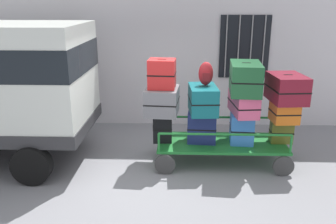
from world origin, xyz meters
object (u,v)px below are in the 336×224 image
(suitcase_left_middle, at_px, (162,101))
(suitcase_left_top, at_px, (162,74))
(suitcase_center_middle, at_px, (243,103))
(suitcase_left_bottom, at_px, (162,128))
(suitcase_midright_bottom, at_px, (281,131))
(suitcase_midleft_bottom, at_px, (202,127))
(backpack, at_px, (206,74))
(suitcase_midleft_middle, at_px, (203,99))
(suitcase_midright_top, at_px, (287,88))
(suitcase_center_top, at_px, (245,78))
(luggage_cart, at_px, (221,145))
(suitcase_center_bottom, at_px, (242,127))
(suitcase_midright_middle, at_px, (284,112))

(suitcase_left_middle, height_order, suitcase_left_top, suitcase_left_top)
(suitcase_left_top, distance_m, suitcase_center_middle, 1.64)
(suitcase_left_bottom, relative_size, suitcase_midright_bottom, 1.29)
(suitcase_midleft_bottom, bearing_deg, backpack, 5.43)
(suitcase_midleft_middle, bearing_deg, suitcase_midright_top, 0.50)
(suitcase_midleft_middle, height_order, backpack, backpack)
(suitcase_midright_top, bearing_deg, suitcase_left_middle, 179.43)
(suitcase_left_middle, bearing_deg, suitcase_left_top, -90.00)
(suitcase_midleft_middle, height_order, suitcase_center_top, suitcase_center_top)
(suitcase_center_middle, relative_size, suitcase_center_top, 0.92)
(suitcase_left_middle, xyz_separation_m, suitcase_midleft_middle, (0.77, -0.04, 0.04))
(luggage_cart, bearing_deg, backpack, 175.33)
(suitcase_midleft_middle, distance_m, suitcase_midright_top, 1.56)
(suitcase_center_top, distance_m, suitcase_midright_top, 0.79)
(suitcase_center_bottom, relative_size, backpack, 1.36)
(suitcase_left_middle, height_order, suitcase_midleft_middle, suitcase_midleft_middle)
(backpack, bearing_deg, suitcase_midleft_middle, -124.45)
(suitcase_midleft_middle, relative_size, suitcase_midright_middle, 1.61)
(backpack, bearing_deg, luggage_cart, -4.67)
(suitcase_left_middle, distance_m, suitcase_center_top, 1.61)
(suitcase_left_bottom, relative_size, suitcase_left_top, 1.05)
(suitcase_left_top, bearing_deg, suitcase_center_middle, 1.45)
(suitcase_center_bottom, xyz_separation_m, backpack, (-0.73, -0.01, 1.06))
(luggage_cart, distance_m, suitcase_center_bottom, 0.53)
(suitcase_left_bottom, relative_size, suitcase_midleft_bottom, 0.94)
(luggage_cart, height_order, suitcase_left_middle, suitcase_left_middle)
(luggage_cart, xyz_separation_m, backpack, (-0.34, 0.03, 1.42))
(luggage_cart, relative_size, suitcase_left_top, 4.67)
(suitcase_left_bottom, distance_m, suitcase_left_top, 1.07)
(suitcase_center_middle, height_order, suitcase_midright_top, suitcase_midright_top)
(suitcase_left_top, relative_size, suitcase_midleft_bottom, 0.89)
(suitcase_midleft_middle, xyz_separation_m, suitcase_center_middle, (0.77, 0.05, -0.08))
(suitcase_left_top, xyz_separation_m, suitcase_center_middle, (1.54, 0.04, -0.57))
(suitcase_center_middle, distance_m, backpack, 0.92)
(suitcase_left_top, height_order, suitcase_center_bottom, suitcase_left_top)
(suitcase_midleft_middle, bearing_deg, suitcase_left_bottom, 179.07)
(suitcase_left_top, relative_size, backpack, 1.24)
(suitcase_center_top, bearing_deg, suitcase_midright_middle, -2.04)
(suitcase_left_top, relative_size, suitcase_midright_middle, 1.07)
(luggage_cart, height_order, suitcase_midleft_bottom, suitcase_midleft_bottom)
(suitcase_left_bottom, xyz_separation_m, suitcase_center_middle, (1.54, 0.03, 0.50))
(suitcase_center_middle, height_order, backpack, backpack)
(suitcase_center_bottom, bearing_deg, suitcase_center_middle, -90.00)
(luggage_cart, relative_size, suitcase_midright_top, 2.88)
(suitcase_midright_bottom, distance_m, suitcase_midright_middle, 0.43)
(suitcase_center_top, height_order, backpack, backpack)
(suitcase_midright_middle, bearing_deg, suitcase_center_top, 177.96)
(suitcase_center_middle, bearing_deg, suitcase_left_top, -178.55)
(luggage_cart, xyz_separation_m, suitcase_midleft_middle, (-0.39, -0.03, 0.94))
(suitcase_midright_middle, height_order, backpack, backpack)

